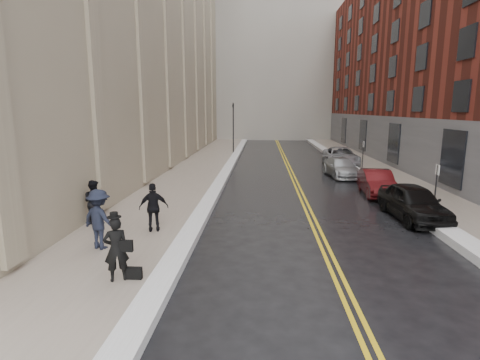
# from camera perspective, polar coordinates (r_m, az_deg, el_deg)

# --- Properties ---
(ground) EXTENTS (160.00, 160.00, 0.00)m
(ground) POSITION_cam_1_polar(r_m,az_deg,el_deg) (9.49, 0.83, -17.91)
(ground) COLOR black
(ground) RESTS_ON ground
(sidewalk_left) EXTENTS (4.00, 64.00, 0.15)m
(sidewalk_left) POSITION_cam_1_polar(r_m,az_deg,el_deg) (25.21, -7.78, 0.39)
(sidewalk_left) COLOR gray
(sidewalk_left) RESTS_ON ground
(sidewalk_right) EXTENTS (3.00, 64.00, 0.15)m
(sidewalk_right) POSITION_cam_1_polar(r_m,az_deg,el_deg) (26.20, 22.59, 0.05)
(sidewalk_right) COLOR gray
(sidewalk_right) RESTS_ON ground
(lane_stripe_a) EXTENTS (0.12, 64.00, 0.01)m
(lane_stripe_a) POSITION_cam_1_polar(r_m,az_deg,el_deg) (24.83, 8.00, 0.06)
(lane_stripe_a) COLOR gold
(lane_stripe_a) RESTS_ON ground
(lane_stripe_b) EXTENTS (0.12, 64.00, 0.01)m
(lane_stripe_b) POSITION_cam_1_polar(r_m,az_deg,el_deg) (24.85, 8.55, 0.06)
(lane_stripe_b) COLOR gold
(lane_stripe_b) RESTS_ON ground
(snow_ridge_left) EXTENTS (0.70, 60.80, 0.26)m
(snow_ridge_left) POSITION_cam_1_polar(r_m,az_deg,el_deg) (24.86, -2.58, 0.47)
(snow_ridge_left) COLOR white
(snow_ridge_left) RESTS_ON ground
(snow_ridge_right) EXTENTS (0.85, 60.80, 0.30)m
(snow_ridge_right) POSITION_cam_1_polar(r_m,az_deg,el_deg) (25.64, 18.69, 0.27)
(snow_ridge_right) COLOR white
(snow_ridge_right) RESTS_ON ground
(tower_far_right) EXTENTS (22.00, 18.00, 44.00)m
(tower_far_right) POSITION_cam_1_polar(r_m,az_deg,el_deg) (77.56, 14.66, 23.39)
(tower_far_right) COLOR slate
(tower_far_right) RESTS_ON ground
(traffic_signal) EXTENTS (0.18, 0.15, 5.20)m
(traffic_signal) POSITION_cam_1_polar(r_m,az_deg,el_deg) (38.47, -1.03, 8.53)
(traffic_signal) COLOR black
(traffic_signal) RESTS_ON ground
(parking_sign_near) EXTENTS (0.06, 0.35, 2.23)m
(parking_sign_near) POSITION_cam_1_polar(r_m,az_deg,el_deg) (18.26, 27.71, -0.59)
(parking_sign_near) COLOR black
(parking_sign_near) RESTS_ON ground
(parking_sign_far) EXTENTS (0.06, 0.35, 2.23)m
(parking_sign_far) POSITION_cam_1_polar(r_m,az_deg,el_deg) (29.48, 18.23, 3.96)
(parking_sign_far) COLOR black
(parking_sign_far) RESTS_ON ground
(car_black) EXTENTS (2.00, 4.43, 1.48)m
(car_black) POSITION_cam_1_polar(r_m,az_deg,el_deg) (17.21, 24.88, -3.09)
(car_black) COLOR black
(car_black) RESTS_ON ground
(car_maroon) EXTENTS (1.72, 4.18, 1.35)m
(car_maroon) POSITION_cam_1_polar(r_m,az_deg,el_deg) (21.41, 20.12, -0.37)
(car_maroon) COLOR #430C0E
(car_maroon) RESTS_ON ground
(car_silver_near) EXTENTS (2.27, 4.56, 1.27)m
(car_silver_near) POSITION_cam_1_polar(r_m,az_deg,el_deg) (26.55, 15.16, 1.87)
(car_silver_near) COLOR #999CA0
(car_silver_near) RESTS_ON ground
(car_silver_far) EXTENTS (2.71, 5.51, 1.50)m
(car_silver_far) POSITION_cam_1_polar(r_m,az_deg,el_deg) (31.75, 15.10, 3.48)
(car_silver_far) COLOR #A9ABB2
(car_silver_far) RESTS_ON ground
(pedestrian_main) EXTENTS (0.74, 0.63, 1.71)m
(pedestrian_main) POSITION_cam_1_polar(r_m,az_deg,el_deg) (10.30, -18.36, -9.98)
(pedestrian_main) COLOR black
(pedestrian_main) RESTS_ON sidewalk_left
(pedestrian_a) EXTENTS (1.03, 0.94, 1.73)m
(pedestrian_a) POSITION_cam_1_polar(r_m,az_deg,el_deg) (15.59, -21.34, -3.14)
(pedestrian_a) COLOR black
(pedestrian_a) RESTS_ON sidewalk_left
(pedestrian_b) EXTENTS (1.43, 1.13, 1.93)m
(pedestrian_b) POSITION_cam_1_polar(r_m,az_deg,el_deg) (12.76, -20.62, -5.60)
(pedestrian_b) COLOR black
(pedestrian_b) RESTS_ON sidewalk_left
(pedestrian_c) EXTENTS (1.12, 0.69, 1.79)m
(pedestrian_c) POSITION_cam_1_polar(r_m,az_deg,el_deg) (13.98, -13.01, -4.09)
(pedestrian_c) COLOR black
(pedestrian_c) RESTS_ON sidewalk_left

